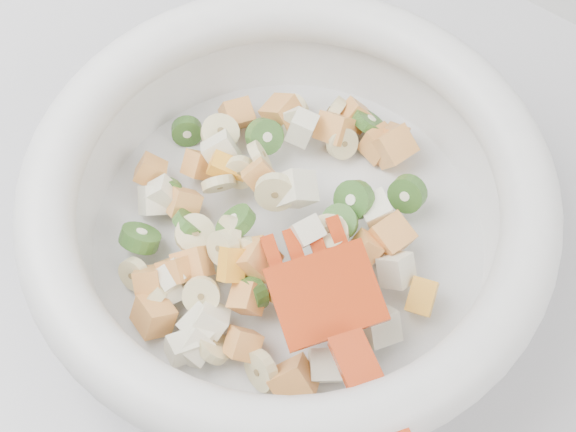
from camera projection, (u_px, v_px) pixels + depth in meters
The scene contains 2 objects.
counter at pixel (237, 360), 1.06m from camera, with size 2.00×0.60×0.90m, color #A5A5AA.
mixing_bowl at pixel (288, 212), 0.58m from camera, with size 0.44×0.36×0.12m.
Camera 1 is at (0.29, 1.18, 1.45)m, focal length 55.00 mm.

